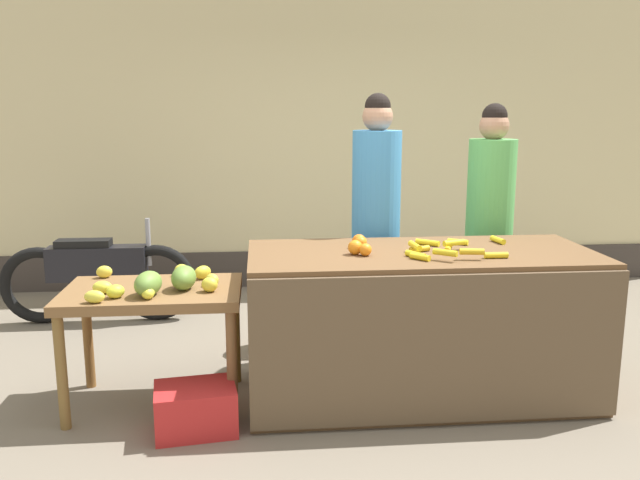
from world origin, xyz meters
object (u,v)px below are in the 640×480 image
Objects in this scene: vendor_woman_blue_shirt at (376,227)px; vendor_woman_green_shirt at (489,228)px; produce_crate at (196,409)px; produce_sack at (279,310)px; parked_motorcycle at (98,275)px.

vendor_woman_green_shirt is at bearing 4.89° from vendor_woman_blue_shirt.
vendor_woman_green_shirt is 4.09× the size of produce_crate.
produce_sack is at bearing 166.42° from vendor_woman_blue_shirt.
produce_crate is (-2.04, -1.15, -0.78)m from vendor_woman_green_shirt.
vendor_woman_blue_shirt is 1.04× the size of vendor_woman_green_shirt.
vendor_woman_green_shirt is 1.66m from produce_sack.
produce_crate is (0.98, -2.01, -0.27)m from parked_motorcycle.
parked_motorcycle reaches higher than produce_sack.
vendor_woman_blue_shirt is 3.17× the size of produce_sack.
vendor_woman_blue_shirt reaches higher than vendor_woman_green_shirt.
vendor_woman_blue_shirt reaches higher than parked_motorcycle.
parked_motorcycle is 2.72× the size of produce_sack.
vendor_woman_blue_shirt is 0.86m from vendor_woman_green_shirt.
produce_sack is at bearing 176.55° from vendor_woman_green_shirt.
produce_sack is (-1.54, 0.09, -0.61)m from vendor_woman_green_shirt.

